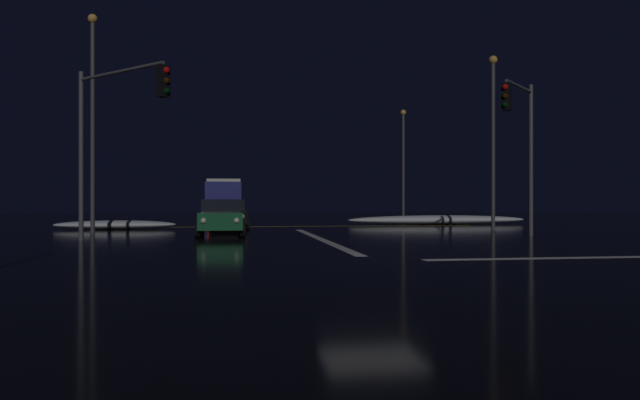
% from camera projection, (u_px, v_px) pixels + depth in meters
% --- Properties ---
extents(ground, '(120.00, 120.00, 0.10)m').
position_uv_depth(ground, '(372.00, 263.00, 15.10)').
color(ground, black).
extents(stop_line_north, '(0.35, 14.95, 0.01)m').
position_uv_depth(stop_line_north, '(320.00, 239.00, 23.71)').
color(stop_line_north, white).
rests_on(stop_line_north, ground).
extents(centre_line_ns, '(22.00, 0.15, 0.01)m').
position_uv_depth(centre_line_ns, '(290.00, 226.00, 35.18)').
color(centre_line_ns, yellow).
rests_on(centre_line_ns, ground).
extents(snow_bank_left_curb, '(6.27, 1.50, 0.47)m').
position_uv_depth(snow_bank_left_curb, '(115.00, 225.00, 31.72)').
color(snow_bank_left_curb, white).
rests_on(snow_bank_left_curb, ground).
extents(snow_bank_right_curb, '(11.59, 1.50, 0.58)m').
position_uv_depth(snow_bank_right_curb, '(438.00, 220.00, 37.99)').
color(snow_bank_right_curb, white).
rests_on(snow_bank_right_curb, ground).
extents(sedan_green, '(2.02, 4.33, 1.57)m').
position_uv_depth(sedan_green, '(221.00, 217.00, 25.99)').
color(sedan_green, '#14512D').
rests_on(sedan_green, ground).
extents(sedan_black, '(2.02, 4.33, 1.57)m').
position_uv_depth(sedan_black, '(229.00, 214.00, 32.15)').
color(sedan_black, black).
rests_on(sedan_black, ground).
extents(sedan_red, '(2.02, 4.33, 1.57)m').
position_uv_depth(sedan_red, '(223.00, 212.00, 37.34)').
color(sedan_red, maroon).
rests_on(sedan_red, ground).
extents(box_truck, '(2.68, 8.28, 3.08)m').
position_uv_depth(box_truck, '(224.00, 198.00, 44.24)').
color(box_truck, navy).
rests_on(box_truck, ground).
extents(traffic_signal_ne, '(2.45, 2.45, 6.43)m').
position_uv_depth(traffic_signal_ne, '(521.00, 131.00, 24.46)').
color(traffic_signal_ne, '#4C4C51').
rests_on(traffic_signal_ne, ground).
extents(traffic_signal_nw, '(3.71, 3.71, 6.40)m').
position_uv_depth(traffic_signal_nw, '(113.00, 119.00, 21.54)').
color(traffic_signal_nw, '#4C4C51').
rests_on(traffic_signal_nw, ground).
extents(streetlamp_right_far, '(0.44, 0.44, 8.56)m').
position_uv_depth(streetlamp_right_far, '(403.00, 156.00, 46.54)').
color(streetlamp_right_far, '#424247').
rests_on(streetlamp_right_far, ground).
extents(streetlamp_right_near, '(0.44, 0.44, 8.94)m').
position_uv_depth(streetlamp_right_near, '(493.00, 129.00, 30.72)').
color(streetlamp_right_near, '#424247').
rests_on(streetlamp_right_near, ground).
extents(streetlamp_left_near, '(0.44, 0.44, 10.15)m').
position_uv_depth(streetlamp_left_near, '(93.00, 108.00, 27.78)').
color(streetlamp_left_near, '#424247').
rests_on(streetlamp_left_near, ground).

